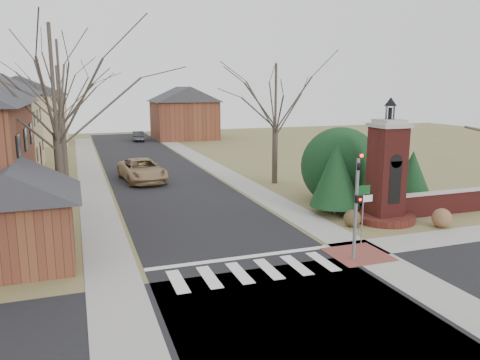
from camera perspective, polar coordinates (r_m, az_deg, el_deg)
name	(u,v)px	position (r m, az deg, el deg)	size (l,w,h in m)	color
ground	(262,279)	(17.69, 2.71, -11.97)	(120.00, 120.00, 0.00)	olive
main_street	(159,175)	(38.18, -9.84, 0.61)	(8.00, 70.00, 0.01)	black
cross_street	(299,316)	(15.22, 7.15, -16.09)	(120.00, 8.00, 0.01)	black
crosswalk_zone	(254,271)	(18.37, 1.75, -11.02)	(8.00, 2.20, 0.02)	silver
stop_bar	(241,258)	(19.68, 0.15, -9.46)	(8.00, 0.35, 0.02)	silver
sidewalk_right_main	(221,171)	(39.36, -2.36, 1.09)	(2.00, 60.00, 0.02)	gray
sidewalk_left	(92,179)	(37.69, -17.65, 0.10)	(2.00, 60.00, 0.02)	gray
curb_apron	(358,255)	(20.64, 14.21, -8.80)	(2.40, 2.40, 0.02)	brown
traffic_signal_pole	(357,199)	(19.30, 14.04, -2.21)	(0.28, 0.41, 4.50)	slate
sign_post	(363,203)	(21.30, 14.78, -2.76)	(0.90, 0.07, 2.75)	slate
brick_gate_monument	(386,181)	(25.59, 17.36, -0.07)	(3.20, 3.20, 6.47)	maroon
brick_garden_wall	(452,202)	(28.79, 24.39, -2.41)	(7.50, 0.50, 1.30)	maroon
garage_left	(17,211)	(20.22, -25.56, -3.41)	(4.80, 4.80, 4.29)	brown
house_distant_left	(22,110)	(63.35, -24.99, 7.79)	(10.80, 8.80, 8.53)	tan
house_distant_right	(184,112)	(64.68, -6.88, 8.27)	(8.80, 8.80, 7.30)	brown
evergreen_near	(336,174)	(26.20, 11.60, 0.77)	(2.80, 2.80, 4.10)	#473D33
evergreen_mid	(374,162)	(28.93, 16.02, 2.15)	(3.40, 3.40, 4.70)	#473D33
evergreen_far	(412,174)	(29.48, 20.24, 0.67)	(2.40, 2.40, 3.30)	#473D33
evergreen_mass	(340,163)	(29.21, 12.13, 2.02)	(4.80, 4.80, 4.80)	black
bare_tree_0	(52,71)	(24.05, -21.94, 12.20)	(8.05, 8.05, 11.15)	#473D33
bare_tree_1	(59,72)	(37.05, -21.25, 12.18)	(8.40, 8.40, 11.64)	#473D33
bare_tree_2	(57,86)	(50.04, -21.38, 10.60)	(7.35, 7.35, 10.19)	#473D33
bare_tree_3	(276,91)	(33.91, 4.39, 10.78)	(7.00, 7.00, 9.70)	#473D33
pickup_truck	(142,170)	(35.81, -11.85, 1.18)	(2.78, 6.03, 1.68)	#9C7E55
distant_car	(138,136)	(62.76, -12.32, 5.26)	(1.38, 3.95, 1.30)	#2D2F33
dry_shrub_left	(352,218)	(24.43, 13.52, -4.56)	(0.87, 0.87, 0.87)	#4F3D24
dry_shrub_right	(442,218)	(25.74, 23.38, -4.27)	(0.98, 0.98, 0.98)	brown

